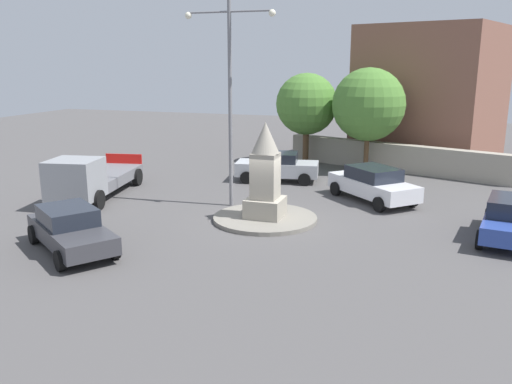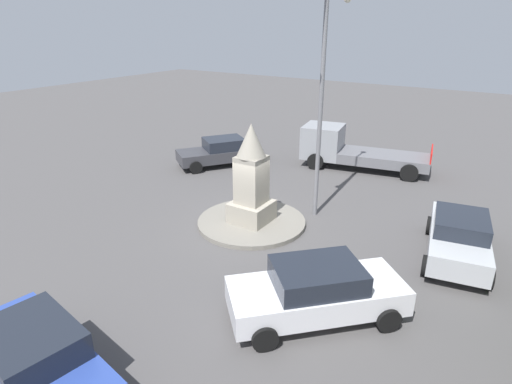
% 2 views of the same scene
% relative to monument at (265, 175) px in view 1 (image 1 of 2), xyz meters
% --- Properties ---
extents(ground_plane, '(80.00, 80.00, 0.00)m').
position_rel_monument_xyz_m(ground_plane, '(0.00, 0.00, -1.83)').
color(ground_plane, '#4F4C4C').
extents(traffic_island, '(4.07, 4.07, 0.16)m').
position_rel_monument_xyz_m(traffic_island, '(0.00, 0.00, -1.75)').
color(traffic_island, gray).
rests_on(traffic_island, ground).
extents(monument, '(1.39, 1.39, 3.70)m').
position_rel_monument_xyz_m(monument, '(0.00, 0.00, 0.00)').
color(monument, '#9E9687').
rests_on(monument, traffic_island).
extents(streetlamp, '(3.86, 0.28, 8.49)m').
position_rel_monument_xyz_m(streetlamp, '(-2.06, 1.64, 3.28)').
color(streetlamp, slate).
rests_on(streetlamp, ground).
extents(car_white_near_island, '(4.41, 4.40, 1.54)m').
position_rel_monument_xyz_m(car_white_near_island, '(3.63, 4.38, -1.04)').
color(car_white_near_island, silver).
rests_on(car_white_near_island, ground).
extents(car_silver_parked_left, '(4.43, 2.50, 1.50)m').
position_rel_monument_xyz_m(car_silver_parked_left, '(-1.54, 6.91, -1.05)').
color(car_silver_parked_left, '#B7BABF').
rests_on(car_silver_parked_left, ground).
extents(car_dark_grey_far_side, '(4.51, 3.86, 1.44)m').
position_rel_monument_xyz_m(car_dark_grey_far_side, '(-5.01, -5.27, -1.09)').
color(car_dark_grey_far_side, '#38383D').
rests_on(car_dark_grey_far_side, ground).
extents(car_blue_passing, '(2.51, 4.48, 1.49)m').
position_rel_monument_xyz_m(car_blue_passing, '(8.83, 0.52, -1.06)').
color(car_blue_passing, '#2D479E').
rests_on(car_blue_passing, ground).
extents(truck_grey_approaching, '(3.24, 6.63, 2.10)m').
position_rel_monument_xyz_m(truck_grey_approaching, '(-8.36, 0.50, -0.85)').
color(truck_grey_approaching, gray).
rests_on(truck_grey_approaching, ground).
extents(stone_boundary_wall, '(12.70, 4.87, 1.55)m').
position_rel_monument_xyz_m(stone_boundary_wall, '(3.93, 11.63, -1.05)').
color(stone_boundary_wall, '#9E9687').
rests_on(stone_boundary_wall, ground).
extents(corner_building, '(9.69, 10.03, 8.22)m').
position_rel_monument_xyz_m(corner_building, '(5.69, 16.87, 2.28)').
color(corner_building, brown).
rests_on(corner_building, ground).
extents(tree_near_wall, '(4.04, 4.04, 5.77)m').
position_rel_monument_xyz_m(tree_near_wall, '(2.47, 11.07, 1.91)').
color(tree_near_wall, brown).
rests_on(tree_near_wall, ground).
extents(tree_mid_cluster, '(3.67, 3.67, 5.42)m').
position_rel_monument_xyz_m(tree_mid_cluster, '(-1.34, 12.36, 1.74)').
color(tree_mid_cluster, brown).
rests_on(tree_mid_cluster, ground).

